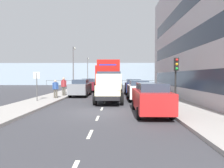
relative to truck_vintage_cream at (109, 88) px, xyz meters
The scene contains 21 objects.
ground_plane 6.95m from the truck_vintage_cream, 87.13° to the right, with size 80.00×80.00×0.00m, color #38383D.
sidewalk_left 8.42m from the truck_vintage_cream, 124.91° to the right, with size 2.73×40.18×0.15m, color #9E9993.
sidewalk_right 8.83m from the truck_vintage_cream, 51.41° to the right, with size 2.73×40.18×0.15m, color #9E9993.
road_centreline_markings 6.44m from the truck_vintage_cream, 86.89° to the right, with size 0.12×36.00×0.01m.
building_terrace 11.37m from the truck_vintage_cream, 165.07° to the right, with size 7.65×22.95×12.03m.
sea_horizon 29.96m from the truck_vintage_cream, 89.34° to the right, with size 80.00×0.80×5.00m, color #8C9EAD.
seawall_railing 26.34m from the truck_vintage_cream, 89.25° to the right, with size 28.08×0.08×1.20m.
truck_vintage_cream is the anchor object (origin of this frame).
lorry_cargo_red 8.12m from the truck_vintage_cream, 87.61° to the right, with size 2.58×8.20×3.87m.
car_red_kerbside_near 5.20m from the truck_vintage_cream, 118.30° to the left, with size 1.78×4.58×1.72m.
car_white_kerbside_1 3.03m from the truck_vintage_cream, 144.69° to the right, with size 1.83×4.47×1.72m.
car_navy_kerbside_2 7.69m from the truck_vintage_cream, 108.66° to the right, with size 1.87×3.90×1.72m.
car_grey_oppositeside_0 5.97m from the truck_vintage_cream, 58.15° to the right, with size 1.81×4.49×1.72m.
car_maroon_oppositeside_1 11.40m from the truck_vintage_cream, 73.97° to the right, with size 1.95×4.13×1.72m.
pedestrian_couple_a 5.14m from the truck_vintage_cream, 21.31° to the right, with size 0.53×0.34×1.60m.
pedestrian_near_railing 6.22m from the truck_vintage_cream, 41.39° to the right, with size 0.53×0.34×1.79m.
pedestrian_by_lamp 8.20m from the truck_vintage_cream, 50.15° to the right, with size 0.53×0.34×1.69m.
traffic_light_near 5.12m from the truck_vintage_cream, 163.00° to the left, with size 0.28×0.41×3.20m.
lamp_post_promenade 13.15m from the truck_vintage_cream, 65.52° to the right, with size 0.32×1.14×5.93m.
lamp_post_far 25.30m from the truck_vintage_cream, 77.86° to the right, with size 0.32×1.14×5.62m.
street_sign 5.65m from the truck_vintage_cream, ahead, with size 0.50×0.07×2.25m.
Camera 1 is at (-0.98, 11.54, 2.10)m, focal length 32.18 mm.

